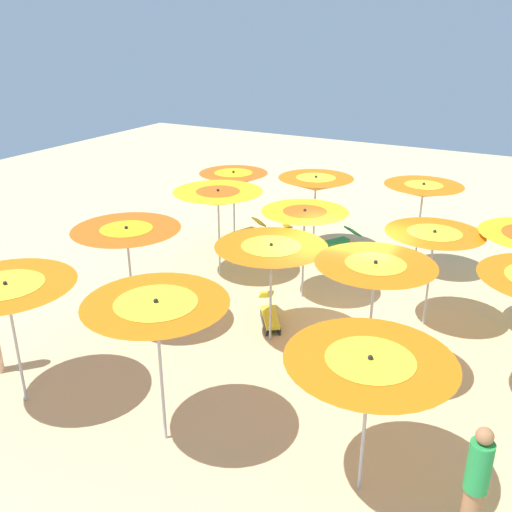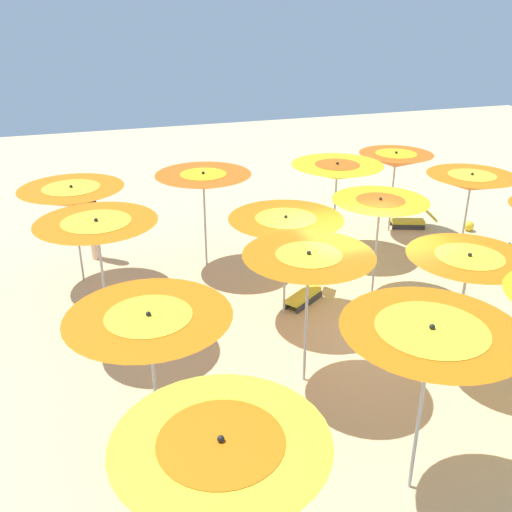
{
  "view_description": "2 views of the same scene",
  "coord_description": "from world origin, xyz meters",
  "px_view_note": "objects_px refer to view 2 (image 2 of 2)",
  "views": [
    {
      "loc": [
        3.64,
        -10.35,
        6.18
      ],
      "look_at": [
        -1.73,
        -0.51,
        1.58
      ],
      "focal_mm": 39.92,
      "sensor_mm": 36.0,
      "label": 1
    },
    {
      "loc": [
        8.74,
        -4.79,
        6.06
      ],
      "look_at": [
        -1.37,
        -1.57,
        1.26
      ],
      "focal_mm": 40.59,
      "sensor_mm": 36.0,
      "label": 2
    }
  ],
  "objects_px": {
    "beach_umbrella_3": "(395,160)",
    "beach_umbrella_13": "(149,326)",
    "beach_umbrella_14": "(97,233)",
    "lounger_1": "(411,221)",
    "beachgoer_0": "(163,469)",
    "beach_umbrella_10": "(286,225)",
    "beach_umbrella_6": "(380,207)",
    "beach_umbrella_9": "(308,266)",
    "beachgoer_1": "(92,222)",
    "beach_umbrella_5": "(468,267)",
    "beach_ball": "(469,226)",
    "beach_umbrella_7": "(337,172)",
    "beach_umbrella_8": "(430,342)",
    "lounger_2": "(307,293)",
    "lounger_0": "(494,257)",
    "beach_umbrella_12": "(221,458)",
    "beach_umbrella_15": "(72,197)",
    "beach_umbrella_11": "(203,181)",
    "beach_umbrella_2": "(471,183)"
  },
  "relations": [
    {
      "from": "beach_umbrella_6",
      "to": "beach_umbrella_15",
      "type": "distance_m",
      "value": 6.62
    },
    {
      "from": "beach_umbrella_13",
      "to": "lounger_0",
      "type": "xyz_separation_m",
      "value": [
        -3.68,
        8.78,
        -1.8
      ]
    },
    {
      "from": "lounger_0",
      "to": "beach_umbrella_6",
      "type": "bearing_deg",
      "value": 35.9
    },
    {
      "from": "beach_umbrella_10",
      "to": "beach_umbrella_14",
      "type": "height_order",
      "value": "beach_umbrella_14"
    },
    {
      "from": "beach_umbrella_8",
      "to": "beachgoer_1",
      "type": "relative_size",
      "value": 1.37
    },
    {
      "from": "beach_umbrella_3",
      "to": "beach_umbrella_7",
      "type": "relative_size",
      "value": 0.97
    },
    {
      "from": "beach_umbrella_10",
      "to": "beach_umbrella_14",
      "type": "bearing_deg",
      "value": -91.09
    },
    {
      "from": "beach_umbrella_9",
      "to": "lounger_2",
      "type": "relative_size",
      "value": 1.81
    },
    {
      "from": "beach_umbrella_15",
      "to": "lounger_0",
      "type": "height_order",
      "value": "beach_umbrella_15"
    },
    {
      "from": "beach_umbrella_5",
      "to": "beachgoer_1",
      "type": "xyz_separation_m",
      "value": [
        -6.72,
        -5.76,
        -0.99
      ]
    },
    {
      "from": "beach_umbrella_6",
      "to": "beach_umbrella_8",
      "type": "relative_size",
      "value": 0.88
    },
    {
      "from": "lounger_0",
      "to": "beachgoer_1",
      "type": "xyz_separation_m",
      "value": [
        -3.38,
        -9.26,
        0.77
      ]
    },
    {
      "from": "lounger_2",
      "to": "beachgoer_1",
      "type": "bearing_deg",
      "value": -76.39
    },
    {
      "from": "beach_umbrella_2",
      "to": "beach_umbrella_7",
      "type": "bearing_deg",
      "value": -117.42
    },
    {
      "from": "beach_umbrella_3",
      "to": "beachgoer_1",
      "type": "height_order",
      "value": "beach_umbrella_3"
    },
    {
      "from": "beach_umbrella_13",
      "to": "beachgoer_0",
      "type": "height_order",
      "value": "beach_umbrella_13"
    },
    {
      "from": "lounger_0",
      "to": "beachgoer_0",
      "type": "distance_m",
      "value": 10.33
    },
    {
      "from": "lounger_0",
      "to": "lounger_1",
      "type": "height_order",
      "value": "lounger_0"
    },
    {
      "from": "beach_umbrella_8",
      "to": "beach_umbrella_10",
      "type": "relative_size",
      "value": 1.13
    },
    {
      "from": "beach_umbrella_5",
      "to": "beach_umbrella_7",
      "type": "xyz_separation_m",
      "value": [
        -5.37,
        0.12,
        0.13
      ]
    },
    {
      "from": "beach_umbrella_14",
      "to": "lounger_1",
      "type": "relative_size",
      "value": 1.92
    },
    {
      "from": "beach_umbrella_5",
      "to": "lounger_0",
      "type": "bearing_deg",
      "value": 133.65
    },
    {
      "from": "lounger_0",
      "to": "lounger_2",
      "type": "bearing_deg",
      "value": 32.75
    },
    {
      "from": "beach_umbrella_5",
      "to": "beach_umbrella_11",
      "type": "distance_m",
      "value": 6.35
    },
    {
      "from": "beachgoer_1",
      "to": "beach_umbrella_5",
      "type": "bearing_deg",
      "value": -0.68
    },
    {
      "from": "beach_umbrella_7",
      "to": "lounger_1",
      "type": "bearing_deg",
      "value": 105.64
    },
    {
      "from": "beach_umbrella_6",
      "to": "lounger_1",
      "type": "relative_size",
      "value": 1.73
    },
    {
      "from": "beach_umbrella_5",
      "to": "beach_umbrella_8",
      "type": "xyz_separation_m",
      "value": [
        2.22,
        -2.21,
        0.32
      ]
    },
    {
      "from": "beach_umbrella_5",
      "to": "beach_umbrella_8",
      "type": "relative_size",
      "value": 0.87
    },
    {
      "from": "beach_umbrella_13",
      "to": "beach_umbrella_15",
      "type": "distance_m",
      "value": 5.92
    },
    {
      "from": "beach_umbrella_5",
      "to": "beach_umbrella_8",
      "type": "height_order",
      "value": "beach_umbrella_8"
    },
    {
      "from": "beach_umbrella_3",
      "to": "beach_umbrella_13",
      "type": "height_order",
      "value": "beach_umbrella_3"
    },
    {
      "from": "beach_umbrella_12",
      "to": "beach_umbrella_15",
      "type": "height_order",
      "value": "beach_umbrella_12"
    },
    {
      "from": "lounger_0",
      "to": "lounger_2",
      "type": "xyz_separation_m",
      "value": [
        0.31,
        -5.06,
        -0.0
      ]
    },
    {
      "from": "beach_umbrella_11",
      "to": "beach_umbrella_13",
      "type": "distance_m",
      "value": 6.18
    },
    {
      "from": "beach_ball",
      "to": "beach_umbrella_5",
      "type": "bearing_deg",
      "value": -38.52
    },
    {
      "from": "beach_umbrella_5",
      "to": "beachgoer_1",
      "type": "height_order",
      "value": "beach_umbrella_5"
    },
    {
      "from": "beach_umbrella_3",
      "to": "beachgoer_1",
      "type": "distance_m",
      "value": 8.05
    },
    {
      "from": "beach_umbrella_3",
      "to": "beach_umbrella_9",
      "type": "bearing_deg",
      "value": -40.42
    },
    {
      "from": "lounger_2",
      "to": "beach_umbrella_7",
      "type": "bearing_deg",
      "value": -160.77
    },
    {
      "from": "beachgoer_1",
      "to": "beach_umbrella_14",
      "type": "bearing_deg",
      "value": -41.16
    },
    {
      "from": "beach_umbrella_9",
      "to": "lounger_2",
      "type": "bearing_deg",
      "value": 156.89
    },
    {
      "from": "lounger_1",
      "to": "beach_ball",
      "type": "bearing_deg",
      "value": 173.68
    },
    {
      "from": "beach_umbrella_14",
      "to": "beachgoer_0",
      "type": "xyz_separation_m",
      "value": [
        4.58,
        0.33,
        -1.31
      ]
    },
    {
      "from": "beach_umbrella_9",
      "to": "beach_umbrella_11",
      "type": "distance_m",
      "value": 5.07
    },
    {
      "from": "beach_umbrella_3",
      "to": "beach_umbrella_7",
      "type": "bearing_deg",
      "value": -69.29
    },
    {
      "from": "beach_umbrella_9",
      "to": "beach_umbrella_10",
      "type": "height_order",
      "value": "beach_umbrella_9"
    },
    {
      "from": "beach_umbrella_13",
      "to": "beach_umbrella_5",
      "type": "bearing_deg",
      "value": 93.69
    },
    {
      "from": "beach_umbrella_6",
      "to": "beach_umbrella_9",
      "type": "distance_m",
      "value": 3.63
    },
    {
      "from": "beach_umbrella_7",
      "to": "beach_umbrella_8",
      "type": "distance_m",
      "value": 7.94
    }
  ]
}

